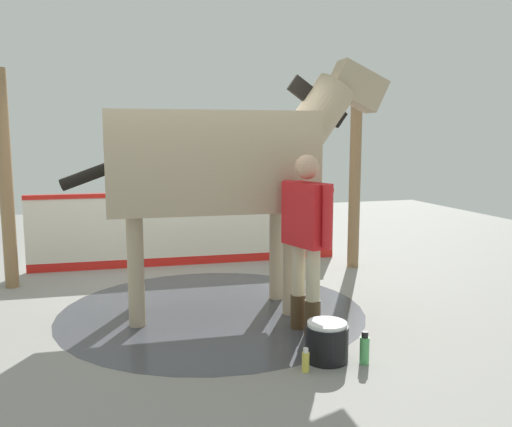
{
  "coord_description": "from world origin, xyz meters",
  "views": [
    {
      "loc": [
        -5.75,
        0.83,
        1.84
      ],
      "look_at": [
        -0.73,
        -0.65,
        1.09
      ],
      "focal_mm": 37.9,
      "sensor_mm": 36.0,
      "label": 1
    }
  ],
  "objects_px": {
    "handler": "(306,231)",
    "wash_bucket": "(327,342)",
    "bottle_shampoo": "(306,361)",
    "horse": "(221,161)",
    "bottle_spray": "(365,349)"
  },
  "relations": [
    {
      "from": "bottle_shampoo",
      "to": "horse",
      "type": "bearing_deg",
      "value": 9.86
    },
    {
      "from": "horse",
      "to": "wash_bucket",
      "type": "bearing_deg",
      "value": -67.53
    },
    {
      "from": "horse",
      "to": "bottle_shampoo",
      "type": "relative_size",
      "value": 17.61
    },
    {
      "from": "wash_bucket",
      "to": "bottle_shampoo",
      "type": "height_order",
      "value": "wash_bucket"
    },
    {
      "from": "horse",
      "to": "handler",
      "type": "distance_m",
      "value": 1.21
    },
    {
      "from": "handler",
      "to": "bottle_spray",
      "type": "bearing_deg",
      "value": 86.59
    },
    {
      "from": "bottle_shampoo",
      "to": "handler",
      "type": "bearing_deg",
      "value": -21.28
    },
    {
      "from": "handler",
      "to": "bottle_shampoo",
      "type": "relative_size",
      "value": 8.69
    },
    {
      "from": "handler",
      "to": "horse",
      "type": "bearing_deg",
      "value": -70.42
    },
    {
      "from": "handler",
      "to": "bottle_shampoo",
      "type": "distance_m",
      "value": 1.25
    },
    {
      "from": "handler",
      "to": "wash_bucket",
      "type": "height_order",
      "value": "handler"
    },
    {
      "from": "horse",
      "to": "wash_bucket",
      "type": "height_order",
      "value": "horse"
    },
    {
      "from": "handler",
      "to": "bottle_shampoo",
      "type": "height_order",
      "value": "handler"
    },
    {
      "from": "wash_bucket",
      "to": "horse",
      "type": "bearing_deg",
      "value": 19.46
    },
    {
      "from": "bottle_spray",
      "to": "wash_bucket",
      "type": "bearing_deg",
      "value": 61.8
    }
  ]
}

